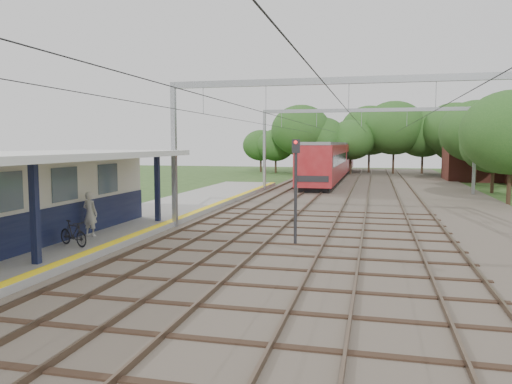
% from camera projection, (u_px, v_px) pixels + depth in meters
% --- Properties ---
extents(ground, '(160.00, 160.00, 0.00)m').
position_uv_depth(ground, '(107.00, 384.00, 8.53)').
color(ground, '#2D4C1E').
rests_on(ground, ground).
extents(ballast_bed, '(18.00, 90.00, 0.10)m').
position_uv_depth(ballast_bed, '(369.00, 199.00, 36.64)').
color(ballast_bed, '#473D33').
rests_on(ballast_bed, ground).
extents(platform, '(5.00, 52.00, 0.35)m').
position_uv_depth(platform, '(118.00, 226.00, 23.81)').
color(platform, gray).
rests_on(platform, ground).
extents(yellow_stripe, '(0.45, 52.00, 0.01)m').
position_uv_depth(yellow_stripe, '(162.00, 224.00, 23.27)').
color(yellow_stripe, yellow).
rests_on(yellow_stripe, platform).
extents(rail_tracks, '(11.80, 88.00, 0.15)m').
position_uv_depth(rail_tracks, '(335.00, 196.00, 37.21)').
color(rail_tracks, brown).
rests_on(rail_tracks, ballast_bed).
extents(catenary_system, '(17.22, 88.00, 7.00)m').
position_uv_depth(catenary_system, '(360.00, 121.00, 31.69)').
color(catenary_system, gray).
rests_on(catenary_system, ground).
extents(tree_band, '(31.72, 30.88, 8.82)m').
position_uv_depth(tree_band, '(371.00, 137.00, 62.46)').
color(tree_band, '#382619').
rests_on(tree_band, ground).
extents(house_far, '(8.00, 6.12, 8.66)m').
position_uv_depth(house_far, '(484.00, 152.00, 54.85)').
color(house_far, brown).
rests_on(house_far, ground).
extents(person, '(0.73, 0.53, 1.84)m').
position_uv_depth(person, '(90.00, 214.00, 20.27)').
color(person, beige).
rests_on(person, platform).
extents(bicycle, '(1.62, 1.00, 0.94)m').
position_uv_depth(bicycle, '(73.00, 233.00, 18.32)').
color(bicycle, black).
rests_on(bicycle, platform).
extents(train, '(3.17, 39.42, 4.14)m').
position_uv_depth(train, '(333.00, 159.00, 58.83)').
color(train, black).
rests_on(train, ballast_bed).
extents(signal_post, '(0.33, 0.30, 4.28)m').
position_uv_depth(signal_post, '(296.00, 180.00, 19.64)').
color(signal_post, black).
rests_on(signal_post, ground).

